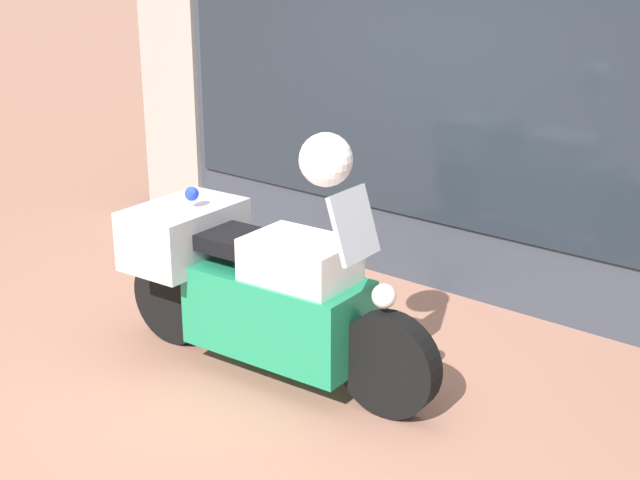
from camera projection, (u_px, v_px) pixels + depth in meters
ground_plane at (270, 369)px, 5.64m from camera, size 60.00×60.00×0.00m
shop_building at (411, 31)px, 6.67m from camera, size 6.49×0.55×3.80m
window_display at (478, 227)px, 6.78m from camera, size 5.32×0.30×2.08m
paramedic_motorcycle at (253, 285)px, 5.48m from camera, size 2.29×0.80×1.29m
white_helmet at (326, 160)px, 4.90m from camera, size 0.30×0.30×0.30m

